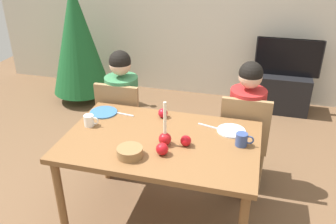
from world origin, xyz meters
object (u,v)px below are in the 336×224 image
at_px(person_left_child, 123,113).
at_px(christmas_tree, 77,39).
at_px(apple_by_right_mug, 162,149).
at_px(bowl_walnuts, 130,152).
at_px(mug_right, 242,140).
at_px(apple_by_left_plate, 186,141).
at_px(plate_right, 231,131).
at_px(person_right_child, 245,128).
at_px(candle_centerpiece, 165,136).
at_px(chair_right, 244,136).
at_px(mug_left, 89,121).
at_px(chair_left, 122,120).
at_px(plate_left, 104,112).
at_px(tv_stand, 283,93).
at_px(tv, 288,57).
at_px(dining_table, 161,149).
at_px(apple_near_candle, 163,113).

bearing_deg(person_left_child, christmas_tree, 130.89).
bearing_deg(apple_by_right_mug, bowl_walnuts, -158.94).
height_order(mug_right, apple_by_left_plate, mug_right).
relative_size(christmas_tree, plate_right, 7.77).
distance_m(person_left_child, person_right_child, 1.12).
bearing_deg(mug_right, candle_centerpiece, -166.25).
bearing_deg(chair_right, mug_left, -154.09).
relative_size(chair_right, mug_right, 7.06).
bearing_deg(apple_by_left_plate, plate_right, 44.16).
bearing_deg(bowl_walnuts, chair_left, 115.36).
bearing_deg(mug_right, chair_right, 90.04).
distance_m(plate_left, apple_by_left_plate, 0.82).
xyz_separation_m(tv_stand, plate_left, (-1.53, -2.03, 0.52)).
distance_m(candle_centerpiece, mug_left, 0.64).
distance_m(mug_left, bowl_walnuts, 0.54).
bearing_deg(tv, christmas_tree, -172.11).
distance_m(dining_table, plate_left, 0.64).
bearing_deg(person_left_child, mug_right, -27.22).
height_order(chair_left, candle_centerpiece, candle_centerpiece).
bearing_deg(mug_left, apple_near_candle, 28.74).
height_order(plate_right, bowl_walnuts, bowl_walnuts).
height_order(person_right_child, tv_stand, person_right_child).
height_order(tv_stand, bowl_walnuts, bowl_walnuts).
relative_size(dining_table, tv, 1.77).
bearing_deg(plate_right, tv, 76.81).
bearing_deg(apple_by_right_mug, apple_near_candle, 105.15).
bearing_deg(chair_right, apple_near_candle, -156.42).
bearing_deg(apple_by_left_plate, dining_table, 168.85).
xyz_separation_m(person_right_child, tv_stand, (0.39, 1.66, -0.33)).
height_order(chair_left, mug_left, chair_left).
distance_m(person_right_child, mug_left, 1.31).
bearing_deg(plate_right, bowl_walnuts, -140.65).
distance_m(apple_near_candle, apple_by_right_mug, 0.53).
distance_m(dining_table, tv_stand, 2.53).
distance_m(plate_right, apple_near_candle, 0.56).
bearing_deg(chair_right, chair_left, 180.00).
distance_m(dining_table, tv, 2.49).
bearing_deg(candle_centerpiece, mug_right, 13.75).
bearing_deg(christmas_tree, candle_centerpiece, -49.26).
relative_size(chair_right, apple_near_candle, 11.77).
bearing_deg(plate_right, mug_left, -169.77).
xyz_separation_m(chair_left, plate_right, (1.03, -0.37, 0.24)).
bearing_deg(apple_near_candle, christmas_tree, 134.77).
relative_size(tv, mug_right, 6.20).
xyz_separation_m(tv, apple_by_right_mug, (-0.90, -2.49, 0.08)).
distance_m(apple_near_candle, apple_by_left_plate, 0.45).
height_order(dining_table, chair_left, chair_left).
height_order(chair_right, tv, tv).
bearing_deg(chair_left, christmas_tree, 130.19).
relative_size(person_right_child, tv, 1.48).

